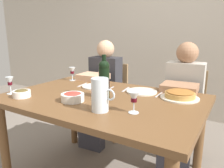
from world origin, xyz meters
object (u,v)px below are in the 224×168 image
dining_table (102,108)px  wine_glass_right_diner (10,82)px  wine_bottle (104,79)px  wine_glass_left_diner (72,71)px  chair_right (185,107)px  chair_left (111,94)px  dinner_plate_right_setting (95,86)px  diner_left (101,89)px  dinner_plate_left_setting (142,92)px  olive_bowl (22,93)px  wine_glass_centre (134,98)px  salad_bowl (73,97)px  diner_right (182,102)px  water_pitcher (100,97)px  baked_tart (180,95)px

dining_table → wine_glass_right_diner: size_ratio=10.77×
wine_bottle → wine_glass_left_diner: (-0.62, 0.35, -0.05)m
chair_right → chair_left: bearing=-3.8°
wine_bottle → dinner_plate_right_setting: (-0.25, 0.23, -0.14)m
chair_left → diner_left: 0.26m
dinner_plate_left_setting → olive_bowl: bearing=-140.6°
wine_bottle → wine_glass_centre: 0.38m
wine_glass_right_diner → salad_bowl: bearing=11.2°
diner_left → diner_right: (0.90, -0.00, 0.00)m
wine_glass_right_diner → dinner_plate_right_setting: 0.70m
wine_bottle → dinner_plate_left_setting: (0.18, 0.29, -0.14)m
dining_table → chair_right: bearing=63.1°
chair_left → wine_glass_centre: bearing=122.7°
water_pitcher → salad_bowl: (-0.28, 0.07, -0.06)m
wine_bottle → dinner_plate_left_setting: bearing=57.8°
chair_right → olive_bowl: bearing=47.3°
water_pitcher → salad_bowl: 0.30m
wine_bottle → diner_right: (0.43, 0.65, -0.29)m
dining_table → wine_bottle: wine_bottle is taller
wine_bottle → dinner_plate_left_setting: wine_bottle is taller
wine_glass_left_diner → wine_glass_centre: bearing=-28.9°
wine_bottle → salad_bowl: 0.26m
wine_glass_left_diner → water_pitcher: bearing=-38.5°
water_pitcher → olive_bowl: bearing=-175.3°
wine_bottle → diner_right: size_ratio=0.28×
salad_bowl → chair_left: (-0.34, 1.08, -0.30)m
olive_bowl → dinner_plate_right_setting: (0.30, 0.54, -0.02)m
water_pitcher → wine_glass_left_diner: (-0.75, 0.60, 0.00)m
dinner_plate_left_setting → salad_bowl: bearing=-124.5°
wine_glass_left_diner → wine_glass_right_diner: bearing=-97.6°
water_pitcher → wine_glass_centre: bearing=21.9°
olive_bowl → dinner_plate_right_setting: 0.62m
diner_left → salad_bowl: bearing=106.2°
baked_tart → wine_glass_left_diner: (-1.11, 0.07, 0.07)m
salad_bowl → wine_glass_right_diner: wine_glass_right_diner is taller
wine_glass_left_diner → diner_left: diner_left is taller
wine_bottle → water_pitcher: size_ratio=1.55×
wine_glass_centre → wine_glass_left_diner: bearing=151.1°
salad_bowl → diner_right: diner_right is taller
wine_bottle → wine_glass_left_diner: wine_bottle is taller
wine_glass_centre → dinner_plate_left_setting: (-0.15, 0.47, -0.09)m
dining_table → dinner_plate_left_setting: size_ratio=5.95×
dinner_plate_left_setting → wine_glass_left_diner: bearing=176.0°
salad_bowl → wine_glass_left_diner: bearing=131.4°
baked_tart → wine_glass_left_diner: 1.12m
wine_glass_right_diner → diner_right: (1.13, 0.95, -0.24)m
wine_glass_left_diner → chair_right: size_ratio=0.16×
salad_bowl → diner_right: bearing=55.5°
baked_tart → diner_right: diner_right is taller
wine_glass_left_diner → diner_left: 0.42m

